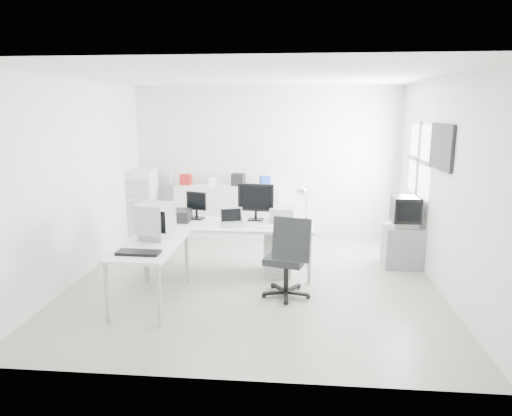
# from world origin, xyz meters

# --- Properties ---
(floor) EXTENTS (5.00, 5.00, 0.01)m
(floor) POSITION_xyz_m (0.00, 0.00, 0.00)
(floor) COLOR beige
(floor) RESTS_ON ground
(ceiling) EXTENTS (5.00, 5.00, 0.01)m
(ceiling) POSITION_xyz_m (0.00, 0.00, 2.80)
(ceiling) COLOR white
(ceiling) RESTS_ON back_wall
(back_wall) EXTENTS (5.00, 0.02, 2.80)m
(back_wall) POSITION_xyz_m (0.00, 2.50, 1.40)
(back_wall) COLOR silver
(back_wall) RESTS_ON floor
(left_wall) EXTENTS (0.02, 5.00, 2.80)m
(left_wall) POSITION_xyz_m (-2.50, 0.00, 1.40)
(left_wall) COLOR silver
(left_wall) RESTS_ON floor
(right_wall) EXTENTS (0.02, 5.00, 2.80)m
(right_wall) POSITION_xyz_m (2.50, 0.00, 1.40)
(right_wall) COLOR silver
(right_wall) RESTS_ON floor
(window) EXTENTS (0.02, 1.20, 1.10)m
(window) POSITION_xyz_m (2.48, 1.20, 1.60)
(window) COLOR white
(window) RESTS_ON right_wall
(wall_picture) EXTENTS (0.04, 0.90, 0.60)m
(wall_picture) POSITION_xyz_m (2.47, 0.10, 1.90)
(wall_picture) COLOR black
(wall_picture) RESTS_ON right_wall
(main_desk) EXTENTS (2.40, 0.80, 0.75)m
(main_desk) POSITION_xyz_m (-0.38, 0.24, 0.38)
(main_desk) COLOR silver
(main_desk) RESTS_ON floor
(side_desk) EXTENTS (0.70, 1.40, 0.75)m
(side_desk) POSITION_xyz_m (-1.23, -0.86, 0.38)
(side_desk) COLOR silver
(side_desk) RESTS_ON floor
(drawer_pedestal) EXTENTS (0.40, 0.50, 0.60)m
(drawer_pedestal) POSITION_xyz_m (0.32, 0.29, 0.30)
(drawer_pedestal) COLOR silver
(drawer_pedestal) RESTS_ON floor
(inkjet_printer) EXTENTS (0.47, 0.37, 0.17)m
(inkjet_printer) POSITION_xyz_m (-1.23, 0.34, 0.83)
(inkjet_printer) COLOR black
(inkjet_printer) RESTS_ON main_desk
(lcd_monitor_small) EXTENTS (0.36, 0.27, 0.41)m
(lcd_monitor_small) POSITION_xyz_m (-0.93, 0.49, 0.95)
(lcd_monitor_small) COLOR black
(lcd_monitor_small) RESTS_ON main_desk
(lcd_monitor_large) EXTENTS (0.57, 0.29, 0.56)m
(lcd_monitor_large) POSITION_xyz_m (-0.03, 0.49, 1.03)
(lcd_monitor_large) COLOR black
(lcd_monitor_large) RESTS_ON main_desk
(laptop) EXTENTS (0.41, 0.42, 0.22)m
(laptop) POSITION_xyz_m (-0.33, 0.14, 0.86)
(laptop) COLOR #B7B7BA
(laptop) RESTS_ON main_desk
(white_keyboard) EXTENTS (0.43, 0.23, 0.02)m
(white_keyboard) POSITION_xyz_m (0.27, 0.09, 0.76)
(white_keyboard) COLOR silver
(white_keyboard) RESTS_ON main_desk
(white_mouse) EXTENTS (0.06, 0.06, 0.06)m
(white_mouse) POSITION_xyz_m (0.57, 0.14, 0.78)
(white_mouse) COLOR silver
(white_mouse) RESTS_ON main_desk
(laser_printer) EXTENTS (0.37, 0.33, 0.20)m
(laser_printer) POSITION_xyz_m (0.37, 0.46, 0.85)
(laser_printer) COLOR #A6A6A6
(laser_printer) RESTS_ON main_desk
(desk_lamp) EXTENTS (0.17, 0.17, 0.47)m
(desk_lamp) POSITION_xyz_m (0.72, 0.54, 0.98)
(desk_lamp) COLOR silver
(desk_lamp) RESTS_ON main_desk
(crt_monitor) EXTENTS (0.52, 0.52, 0.49)m
(crt_monitor) POSITION_xyz_m (-1.23, -0.61, 1.00)
(crt_monitor) COLOR #B7B7BA
(crt_monitor) RESTS_ON side_desk
(black_keyboard) EXTENTS (0.50, 0.21, 0.03)m
(black_keyboard) POSITION_xyz_m (-1.23, -1.26, 0.77)
(black_keyboard) COLOR black
(black_keyboard) RESTS_ON side_desk
(office_chair) EXTENTS (0.79, 0.79, 1.11)m
(office_chair) POSITION_xyz_m (0.46, -0.55, 0.55)
(office_chair) COLOR #232528
(office_chair) RESTS_ON floor
(tv_cabinet) EXTENTS (0.58, 0.48, 0.64)m
(tv_cabinet) POSITION_xyz_m (2.22, 0.75, 0.32)
(tv_cabinet) COLOR gray
(tv_cabinet) RESTS_ON floor
(crt_tv) EXTENTS (0.50, 0.48, 0.45)m
(crt_tv) POSITION_xyz_m (2.22, 0.75, 0.86)
(crt_tv) COLOR black
(crt_tv) RESTS_ON tv_cabinet
(sideboard) EXTENTS (1.96, 0.49, 0.98)m
(sideboard) POSITION_xyz_m (-0.71, 2.24, 0.49)
(sideboard) COLOR silver
(sideboard) RESTS_ON floor
(clutter_box_a) EXTENTS (0.21, 0.18, 0.20)m
(clutter_box_a) POSITION_xyz_m (-1.51, 2.24, 1.08)
(clutter_box_a) COLOR maroon
(clutter_box_a) RESTS_ON sideboard
(clutter_box_b) EXTENTS (0.17, 0.16, 0.14)m
(clutter_box_b) POSITION_xyz_m (-1.01, 2.24, 1.05)
(clutter_box_b) COLOR silver
(clutter_box_b) RESTS_ON sideboard
(clutter_box_c) EXTENTS (0.26, 0.24, 0.23)m
(clutter_box_c) POSITION_xyz_m (-0.51, 2.24, 1.09)
(clutter_box_c) COLOR black
(clutter_box_c) RESTS_ON sideboard
(clutter_box_d) EXTENTS (0.22, 0.21, 0.18)m
(clutter_box_d) POSITION_xyz_m (-0.01, 2.24, 1.07)
(clutter_box_d) COLOR #1B3BBE
(clutter_box_d) RESTS_ON sideboard
(clutter_bottle) EXTENTS (0.07, 0.07, 0.22)m
(clutter_bottle) POSITION_xyz_m (-1.81, 2.28, 1.09)
(clutter_bottle) COLOR silver
(clutter_bottle) RESTS_ON sideboard
(filing_cabinet) EXTENTS (0.45, 0.54, 1.30)m
(filing_cabinet) POSITION_xyz_m (-2.28, 1.98, 0.65)
(filing_cabinet) COLOR silver
(filing_cabinet) RESTS_ON floor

